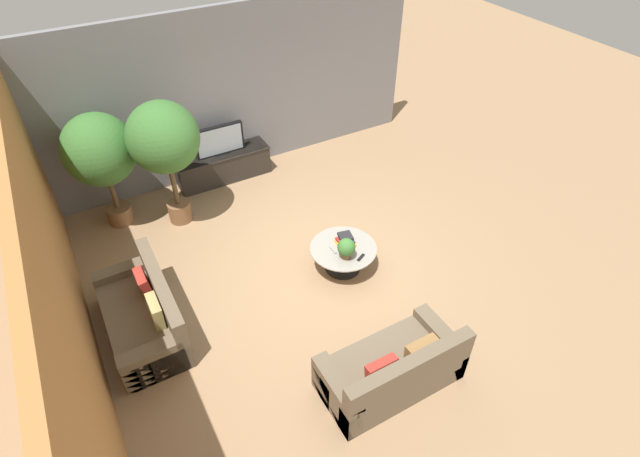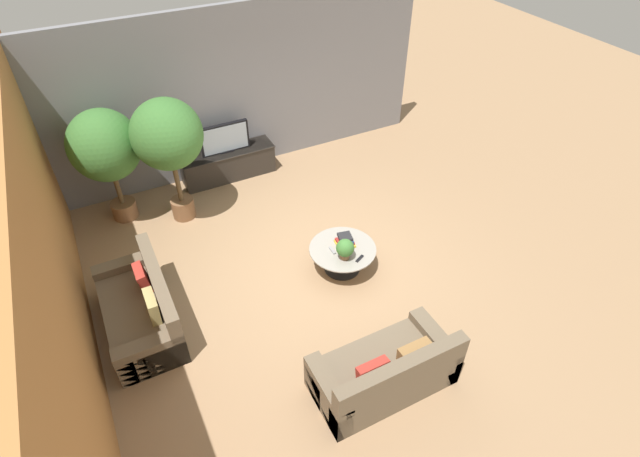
% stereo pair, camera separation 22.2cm
% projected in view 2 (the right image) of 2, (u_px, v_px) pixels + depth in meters
% --- Properties ---
extents(ground_plane, '(24.00, 24.00, 0.00)m').
position_uv_depth(ground_plane, '(316.00, 267.00, 7.63)').
color(ground_plane, '#9E7A56').
extents(back_wall_stone, '(7.40, 0.12, 3.00)m').
position_uv_depth(back_wall_stone, '(233.00, 92.00, 8.87)').
color(back_wall_stone, slate).
rests_on(back_wall_stone, ground).
extents(side_wall_left, '(0.12, 7.40, 3.00)m').
position_uv_depth(side_wall_left, '(51.00, 254.00, 5.66)').
color(side_wall_left, '#B2753D').
rests_on(side_wall_left, ground).
extents(media_console, '(1.75, 0.50, 0.55)m').
position_uv_depth(media_console, '(228.00, 163.00, 9.32)').
color(media_console, '#2D2823').
rests_on(media_console, ground).
extents(television, '(0.90, 0.13, 0.55)m').
position_uv_depth(television, '(225.00, 138.00, 8.97)').
color(television, black).
rests_on(television, media_console).
extents(coffee_table, '(0.99, 0.99, 0.40)m').
position_uv_depth(coffee_table, '(342.00, 254.00, 7.42)').
color(coffee_table, black).
rests_on(coffee_table, ground).
extents(couch_by_wall, '(0.84, 1.75, 0.84)m').
position_uv_depth(couch_by_wall, '(142.00, 310.00, 6.59)').
color(couch_by_wall, brown).
rests_on(couch_by_wall, ground).
extents(couch_near_entry, '(1.67, 0.84, 0.84)m').
position_uv_depth(couch_near_entry, '(385.00, 372.00, 5.87)').
color(couch_near_entry, brown).
rests_on(couch_near_entry, ground).
extents(potted_palm_tall, '(1.10, 1.10, 1.97)m').
position_uv_depth(potted_palm_tall, '(105.00, 148.00, 7.70)').
color(potted_palm_tall, brown).
rests_on(potted_palm_tall, ground).
extents(potted_palm_corner, '(1.09, 1.09, 2.14)m').
position_uv_depth(potted_palm_corner, '(168.00, 137.00, 7.59)').
color(potted_palm_corner, brown).
rests_on(potted_palm_corner, ground).
extents(potted_plant_tabletop, '(0.26, 0.26, 0.32)m').
position_uv_depth(potted_plant_tabletop, '(345.00, 249.00, 7.08)').
color(potted_plant_tabletop, brown).
rests_on(potted_plant_tabletop, coffee_table).
extents(book_stack, '(0.28, 0.27, 0.16)m').
position_uv_depth(book_stack, '(345.00, 241.00, 7.37)').
color(book_stack, gold).
rests_on(book_stack, coffee_table).
extents(remote_black, '(0.16, 0.11, 0.02)m').
position_uv_depth(remote_black, '(360.00, 259.00, 7.17)').
color(remote_black, black).
rests_on(remote_black, coffee_table).
extents(remote_silver, '(0.04, 0.16, 0.02)m').
position_uv_depth(remote_silver, '(332.00, 250.00, 7.30)').
color(remote_silver, gray).
rests_on(remote_silver, coffee_table).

